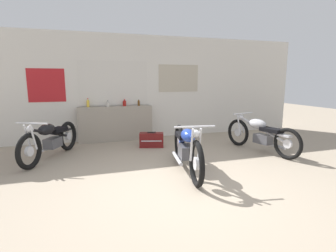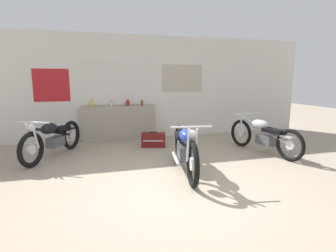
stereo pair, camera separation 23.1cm
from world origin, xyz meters
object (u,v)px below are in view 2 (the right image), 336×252
at_px(bottle_leftmost, 92,103).
at_px(bottle_right_center, 142,103).
at_px(motorcycle_blue, 185,148).
at_px(bottle_center, 128,103).
at_px(motorcycle_black, 53,138).
at_px(hard_case_darkred, 153,140).
at_px(bottle_left_center, 111,104).
at_px(motorcycle_silver, 263,135).

height_order(bottle_leftmost, bottle_right_center, bottle_leftmost).
bearing_deg(motorcycle_blue, bottle_center, 102.82).
relative_size(motorcycle_black, hard_case_darkred, 2.99).
height_order(bottle_right_center, motorcycle_black, bottle_right_center).
height_order(bottle_leftmost, bottle_center, bottle_leftmost).
bearing_deg(bottle_right_center, bottle_leftmost, 176.09).
distance_m(motorcycle_blue, hard_case_darkred, 1.87).
bearing_deg(motorcycle_blue, bottle_left_center, 111.57).
distance_m(bottle_leftmost, hard_case_darkred, 1.93).
xyz_separation_m(bottle_left_center, hard_case_darkred, (0.92, -0.92, -0.82)).
bearing_deg(motorcycle_blue, bottle_leftmost, 118.98).
bearing_deg(bottle_left_center, bottle_leftmost, 169.03).
xyz_separation_m(motorcycle_silver, motorcycle_black, (-4.45, 0.89, -0.00)).
height_order(motorcycle_black, motorcycle_blue, motorcycle_blue).
distance_m(bottle_right_center, motorcycle_blue, 2.84).
height_order(bottle_left_center, motorcycle_blue, bottle_left_center).
bearing_deg(motorcycle_black, bottle_left_center, 42.74).
height_order(bottle_right_center, motorcycle_silver, bottle_right_center).
bearing_deg(motorcycle_silver, bottle_left_center, 146.65).
bearing_deg(bottle_leftmost, motorcycle_silver, -30.78).
bearing_deg(motorcycle_black, bottle_center, 36.48).
distance_m(bottle_leftmost, bottle_left_center, 0.50).
relative_size(bottle_leftmost, motorcycle_black, 0.12).
xyz_separation_m(bottle_center, hard_case_darkred, (0.48, -1.01, -0.83)).
xyz_separation_m(bottle_left_center, motorcycle_blue, (1.09, -2.76, -0.56)).
bearing_deg(bottle_right_center, motorcycle_blue, -84.23).
xyz_separation_m(bottle_leftmost, bottle_right_center, (1.30, -0.09, -0.02)).
bearing_deg(motorcycle_silver, motorcycle_black, 168.62).
height_order(bottle_center, hard_case_darkred, bottle_center).
bearing_deg(bottle_leftmost, bottle_center, -0.30).
bearing_deg(hard_case_darkred, motorcycle_blue, -84.76).
bearing_deg(bottle_leftmost, motorcycle_blue, -61.02).
bearing_deg(bottle_left_center, hard_case_darkred, -44.93).
height_order(motorcycle_silver, hard_case_darkred, motorcycle_silver).
relative_size(bottle_left_center, motorcycle_black, 0.09).
height_order(motorcycle_silver, motorcycle_blue, motorcycle_blue).
bearing_deg(motorcycle_blue, bottle_right_center, 95.77).
relative_size(motorcycle_black, motorcycle_blue, 0.89).
bearing_deg(bottle_right_center, bottle_center, 167.19).
bearing_deg(bottle_left_center, motorcycle_black, -137.26).
distance_m(bottle_left_center, motorcycle_black, 1.84).
relative_size(motorcycle_blue, hard_case_darkred, 3.35).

